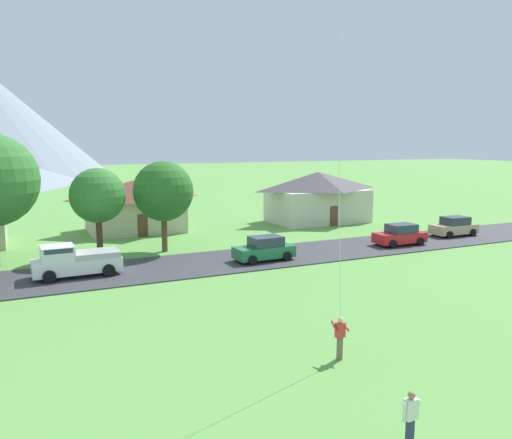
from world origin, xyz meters
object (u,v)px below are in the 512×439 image
(parked_car_tan_mid_east, at_px, (454,227))
(parked_car_green_west_end, at_px, (264,249))
(house_left_center, at_px, (135,205))
(tree_center, at_px, (163,191))
(house_right_center, at_px, (318,196))
(parked_car_red_mid_west, at_px, (400,235))
(pickup_truck_white_east_side, at_px, (75,260))
(watcher_person, at_px, (410,419))
(tree_right_of_center, at_px, (98,196))

(parked_car_tan_mid_east, bearing_deg, parked_car_green_west_end, -175.89)
(house_left_center, relative_size, tree_center, 1.31)
(parked_car_tan_mid_east, bearing_deg, tree_center, 169.28)
(house_right_center, height_order, tree_center, tree_center)
(house_left_center, bearing_deg, parked_car_red_mid_west, -41.79)
(parked_car_red_mid_west, height_order, pickup_truck_white_east_side, pickup_truck_white_east_side)
(parked_car_red_mid_west, distance_m, pickup_truck_white_east_side, 24.80)
(house_right_center, relative_size, parked_car_tan_mid_east, 2.45)
(house_right_center, distance_m, parked_car_tan_mid_east, 14.10)
(parked_car_green_west_end, xyz_separation_m, parked_car_red_mid_west, (12.30, 0.22, 0.00))
(parked_car_red_mid_west, relative_size, watcher_person, 2.55)
(house_right_center, bearing_deg, watcher_person, -118.53)
(house_left_center, bearing_deg, house_right_center, -7.43)
(parked_car_red_mid_west, height_order, watcher_person, parked_car_red_mid_west)
(parked_car_red_mid_west, bearing_deg, tree_center, 161.66)
(tree_right_of_center, height_order, pickup_truck_white_east_side, tree_right_of_center)
(house_left_center, height_order, watcher_person, house_left_center)
(parked_car_red_mid_west, height_order, parked_car_tan_mid_east, same)
(house_left_center, relative_size, tree_right_of_center, 1.39)
(tree_right_of_center, bearing_deg, house_left_center, 65.29)
(house_right_center, xyz_separation_m, tree_center, (-18.47, -7.68, 1.89))
(tree_center, bearing_deg, pickup_truck_white_east_side, -144.38)
(tree_right_of_center, bearing_deg, watcher_person, -81.56)
(tree_center, bearing_deg, house_right_center, 22.59)
(tree_center, distance_m, parked_car_tan_mid_east, 25.64)
(parked_car_red_mid_west, bearing_deg, pickup_truck_white_east_side, 177.95)
(house_left_center, relative_size, parked_car_red_mid_west, 2.11)
(tree_center, bearing_deg, tree_right_of_center, 179.98)
(house_left_center, bearing_deg, parked_car_tan_mid_east, -30.62)
(pickup_truck_white_east_side, distance_m, watcher_person, 23.41)
(house_left_center, relative_size, parked_car_green_west_end, 2.12)
(house_right_center, bearing_deg, pickup_truck_white_east_side, -153.50)
(house_right_center, xyz_separation_m, watcher_person, (-19.16, -35.24, -1.84))
(house_left_center, distance_m, parked_car_red_mid_west, 24.07)
(tree_center, bearing_deg, parked_car_green_west_end, -48.12)
(house_left_center, xyz_separation_m, house_right_center, (18.59, -2.42, 0.24))
(parked_car_green_west_end, distance_m, pickup_truck_white_east_side, 12.53)
(tree_center, height_order, parked_car_red_mid_west, tree_center)
(tree_right_of_center, distance_m, parked_car_tan_mid_east, 30.29)
(parked_car_green_west_end, distance_m, parked_car_red_mid_west, 12.31)
(watcher_person, bearing_deg, tree_center, 88.58)
(house_right_center, distance_m, pickup_truck_white_east_side, 28.50)
(house_right_center, bearing_deg, parked_car_green_west_end, -133.27)
(house_left_center, relative_size, parked_car_tan_mid_east, 2.12)
(house_left_center, distance_m, parked_car_green_west_end, 17.24)
(house_right_center, height_order, watcher_person, house_right_center)
(tree_right_of_center, height_order, parked_car_green_west_end, tree_right_of_center)
(parked_car_tan_mid_east, height_order, pickup_truck_white_east_side, pickup_truck_white_east_side)
(parked_car_red_mid_west, bearing_deg, parked_car_green_west_end, -178.98)
(pickup_truck_white_east_side, bearing_deg, house_left_center, 65.56)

